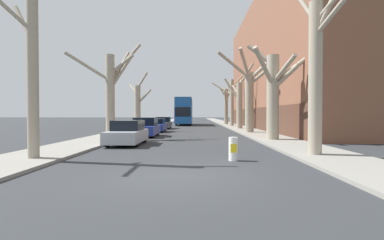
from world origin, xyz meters
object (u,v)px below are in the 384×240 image
object	(u,v)px
street_tree_right_1	(273,92)
street_tree_right_5	(226,104)
street_tree_right_2	(249,94)
street_tree_right_4	(232,100)
double_decker_bus	(184,110)
street_tree_right_0	(319,64)
parked_car_2	(156,126)
traffic_bollard	(233,149)
parked_car_3	(163,123)
street_tree_left_1	(111,90)
parked_car_1	(145,128)
street_tree_left_2	(138,106)
parked_car_0	(128,133)
street_tree_right_3	(239,102)
street_tree_left_0	(32,58)

from	to	relation	value
street_tree_right_1	street_tree_right_5	world-z (taller)	street_tree_right_5
street_tree_right_2	street_tree_right_4	size ratio (longest dim) A/B	0.96
double_decker_bus	street_tree_right_0	bearing A→B (deg)	-79.28
parked_car_2	traffic_bollard	xyz separation A→B (m)	(5.48, -18.46, -0.18)
parked_car_3	traffic_bollard	distance (m)	25.63
street_tree_right_5	street_tree_right_4	bearing A→B (deg)	-89.63
street_tree_left_1	parked_car_1	bearing A→B (deg)	54.41
street_tree_right_5	street_tree_left_2	bearing A→B (deg)	-120.70
parked_car_0	parked_car_3	distance (m)	18.99
traffic_bollard	street_tree_left_1	bearing A→B (deg)	127.78
street_tree_left_2	street_tree_right_3	bearing A→B (deg)	18.73
street_tree_right_0	street_tree_left_2	bearing A→B (deg)	120.32
street_tree_right_2	parked_car_0	size ratio (longest dim) A/B	1.74
street_tree_left_0	street_tree_right_0	bearing A→B (deg)	5.13
double_decker_bus	parked_car_3	bearing A→B (deg)	-99.49
street_tree_left_0	street_tree_right_3	distance (m)	26.56
street_tree_left_2	street_tree_right_3	size ratio (longest dim) A/B	0.81
parked_car_2	street_tree_left_0	bearing A→B (deg)	-96.83
street_tree_right_4	parked_car_0	bearing A→B (deg)	-109.73
street_tree_right_4	parked_car_2	world-z (taller)	street_tree_right_4
street_tree_right_2	parked_car_2	world-z (taller)	street_tree_right_2
street_tree_left_1	parked_car_1	world-z (taller)	street_tree_left_1
street_tree_right_1	street_tree_right_5	bearing A→B (deg)	90.08
street_tree_right_0	parked_car_2	xyz separation A→B (m)	(-9.09, 17.61, -3.20)
double_decker_bus	street_tree_left_0	bearing A→B (deg)	-96.55
street_tree_left_2	parked_car_0	size ratio (longest dim) A/B	1.42
street_tree_right_4	street_tree_right_0	bearing A→B (deg)	-90.16
street_tree_left_0	parked_car_0	bearing A→B (deg)	70.23
double_decker_bus	street_tree_left_1	bearing A→B (deg)	-98.23
street_tree_right_3	traffic_bollard	world-z (taller)	street_tree_right_3
street_tree_right_1	street_tree_right_2	distance (m)	7.86
street_tree_right_2	double_decker_bus	xyz separation A→B (m)	(-6.87, 21.49, -1.15)
parked_car_3	traffic_bollard	xyz separation A→B (m)	(5.48, -25.04, -0.22)
street_tree_left_0	street_tree_left_1	world-z (taller)	street_tree_left_0
street_tree_right_2	parked_car_2	size ratio (longest dim) A/B	1.87
street_tree_left_2	parked_car_0	xyz separation A→B (m)	(2.11, -13.96, -2.01)
parked_car_2	street_tree_right_2	bearing A→B (deg)	-14.09
street_tree_left_2	parked_car_3	bearing A→B (deg)	67.26
street_tree_left_1	street_tree_right_2	size ratio (longest dim) A/B	0.94
street_tree_right_4	street_tree_left_0	bearing A→B (deg)	-109.74
street_tree_right_0	traffic_bollard	bearing A→B (deg)	-166.69
street_tree_right_4	traffic_bollard	distance (m)	32.03
street_tree_right_0	street_tree_right_1	world-z (taller)	street_tree_right_0
street_tree_right_3	street_tree_right_1	bearing A→B (deg)	-89.90
street_tree_right_0	parked_car_3	distance (m)	26.03
parked_car_1	street_tree_right_2	bearing A→B (deg)	23.43
street_tree_left_0	parked_car_1	world-z (taller)	street_tree_left_0
street_tree_right_5	parked_car_2	size ratio (longest dim) A/B	1.75
parked_car_1	parked_car_3	world-z (taller)	parked_car_1
parked_car_1	traffic_bollard	size ratio (longest dim) A/B	4.77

